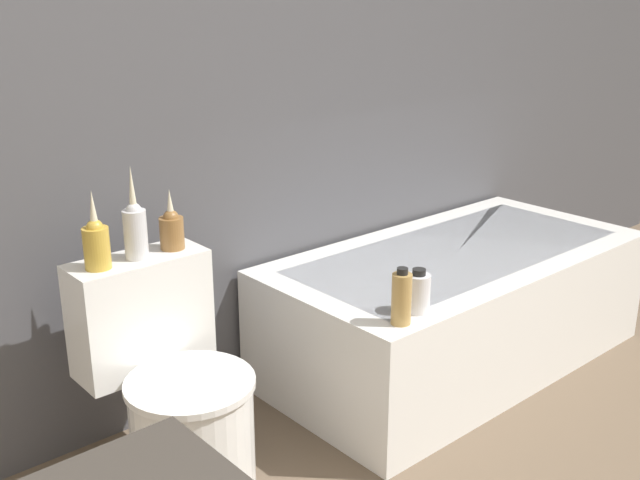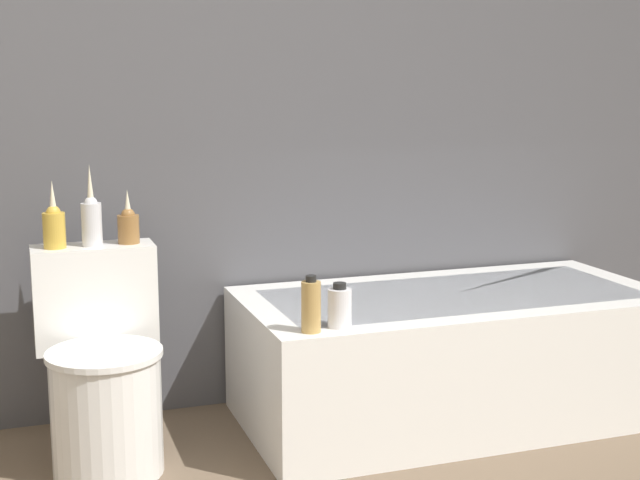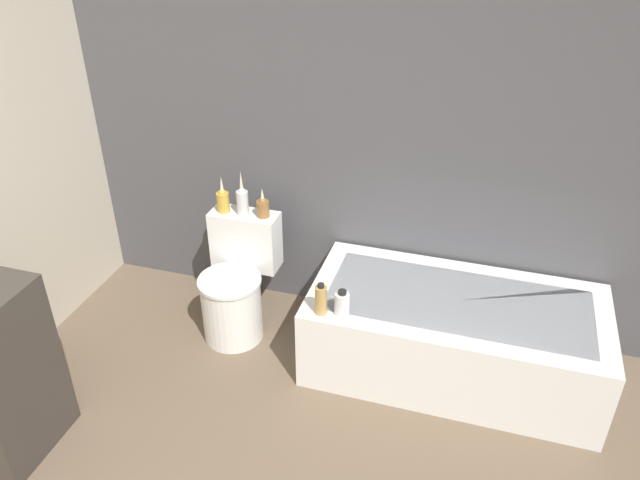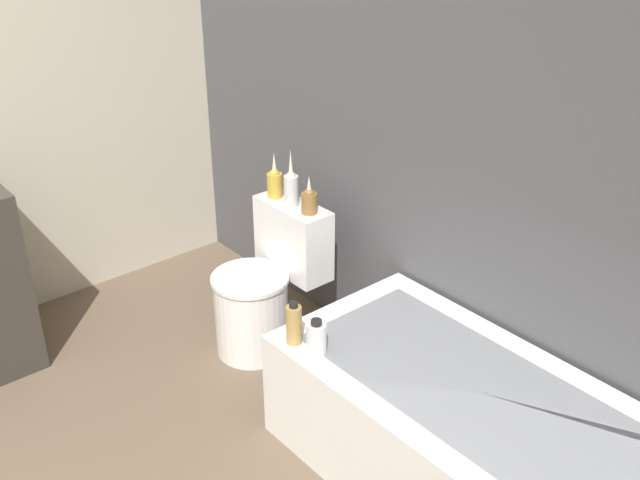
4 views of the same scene
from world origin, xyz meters
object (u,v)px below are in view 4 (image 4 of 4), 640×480
Objects in this scene: shampoo_bottle_tall at (294,324)px; toilet at (265,289)px; vase_gold at (275,182)px; shampoo_bottle_short at (316,338)px; bathtub at (474,443)px; vase_silver at (291,187)px; vase_bronze at (309,200)px.

toilet is at bearing 153.46° from shampoo_bottle_tall.
vase_gold is 1.56× the size of shampoo_bottle_short.
vase_gold is (-1.42, 0.16, 0.55)m from bathtub.
bathtub is 5.68× the size of vase_silver.
shampoo_bottle_short is at bearing -37.46° from vase_bronze.
vase_silver is (0.00, 0.17, 0.49)m from toilet.
vase_bronze is 0.80m from shampoo_bottle_short.
vase_silver reaches higher than bathtub.
vase_bronze is 0.73m from shampoo_bottle_tall.
bathtub is 8.64× the size of shampoo_bottle_tall.
vase_gold is 0.92m from shampoo_bottle_tall.
bathtub is at bearing 27.16° from shampoo_bottle_short.
vase_gold reaches higher than toilet.
toilet is 0.74m from shampoo_bottle_tall.
shampoo_bottle_tall is 1.25× the size of shampoo_bottle_short.
toilet is at bearing -179.80° from bathtub.
vase_silver is 1.91× the size of shampoo_bottle_short.
vase_silver is 0.83m from shampoo_bottle_tall.
vase_silver reaches higher than shampoo_bottle_tall.
vase_bronze is at bearing 171.55° from bathtub.
vase_gold reaches higher than vase_bronze.
shampoo_bottle_short is at bearing -28.00° from vase_gold.
bathtub is 0.81m from shampoo_bottle_tall.
bathtub is 10.83× the size of shampoo_bottle_short.
vase_silver is at bearing 90.00° from toilet.
vase_silver is 1.52× the size of shampoo_bottle_tall.
vase_gold is at bearing 152.00° from shampoo_bottle_short.
bathtub is at bearing 25.19° from shampoo_bottle_tall.
vase_bronze reaches higher than toilet.
vase_silver is at bearing 1.61° from vase_gold.
bathtub is 0.71m from shampoo_bottle_short.
bathtub is 1.42m from vase_silver.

